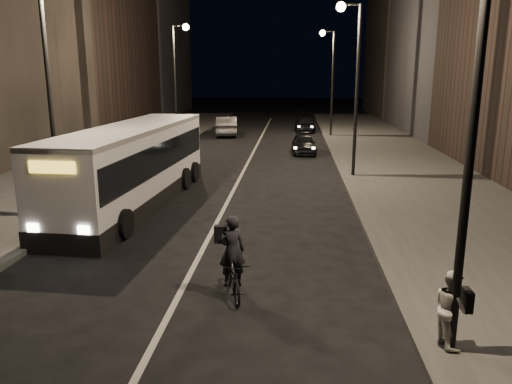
% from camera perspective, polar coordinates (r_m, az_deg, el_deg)
% --- Properties ---
extents(ground, '(180.00, 180.00, 0.00)m').
position_cam_1_polar(ground, '(13.79, -7.10, -8.43)').
color(ground, black).
rests_on(ground, ground).
extents(sidewalk_right, '(7.00, 70.00, 0.16)m').
position_cam_1_polar(sidewalk_right, '(27.62, 16.54, 2.45)').
color(sidewalk_right, '#343432').
rests_on(sidewalk_right, ground).
extents(sidewalk_left, '(7.00, 70.00, 0.16)m').
position_cam_1_polar(sidewalk_left, '(29.21, -18.17, 2.92)').
color(sidewalk_left, '#343432').
rests_on(sidewalk_left, ground).
extents(streetlight_right_near, '(1.20, 0.44, 8.12)m').
position_cam_1_polar(streetlight_right_near, '(8.93, 22.56, 13.99)').
color(streetlight_right_near, black).
rests_on(streetlight_right_near, sidewalk_right).
extents(streetlight_right_mid, '(1.20, 0.44, 8.12)m').
position_cam_1_polar(streetlight_right_mid, '(24.67, 10.94, 13.85)').
color(streetlight_right_mid, black).
rests_on(streetlight_right_mid, sidewalk_right).
extents(streetlight_right_far, '(1.20, 0.44, 8.12)m').
position_cam_1_polar(streetlight_right_far, '(40.61, 8.40, 13.75)').
color(streetlight_right_far, black).
rests_on(streetlight_right_far, sidewalk_right).
extents(streetlight_left_near, '(1.20, 0.44, 8.12)m').
position_cam_1_polar(streetlight_left_near, '(18.34, -22.04, 13.31)').
color(streetlight_left_near, black).
rests_on(streetlight_left_near, sidewalk_left).
extents(streetlight_left_far, '(1.20, 0.44, 8.12)m').
position_cam_1_polar(streetlight_left_far, '(35.43, -8.91, 13.77)').
color(streetlight_left_far, black).
rests_on(streetlight_left_far, sidewalk_left).
extents(city_bus, '(3.28, 11.67, 3.11)m').
position_cam_1_polar(city_bus, '(20.06, -13.87, 3.28)').
color(city_bus, white).
rests_on(city_bus, ground).
extents(cyclist_on_bicycle, '(1.09, 1.86, 2.03)m').
position_cam_1_polar(cyclist_on_bicycle, '(11.72, -2.66, -8.84)').
color(cyclist_on_bicycle, black).
rests_on(cyclist_on_bicycle, ground).
extents(pedestrian_woman, '(0.69, 0.81, 1.48)m').
position_cam_1_polar(pedestrian_woman, '(10.11, 21.41, -12.25)').
color(pedestrian_woman, beige).
rests_on(pedestrian_woman, sidewalk_right).
extents(car_near, '(1.63, 3.73, 1.25)m').
position_cam_1_polar(car_near, '(32.45, 5.49, 5.52)').
color(car_near, black).
rests_on(car_near, ground).
extents(car_mid, '(2.29, 4.99, 1.59)m').
position_cam_1_polar(car_mid, '(41.55, -3.40, 7.54)').
color(car_mid, '#3A3A3D').
rests_on(car_mid, ground).
extents(car_far, '(1.88, 4.14, 1.17)m').
position_cam_1_polar(car_far, '(44.58, 5.62, 7.65)').
color(car_far, black).
rests_on(car_far, ground).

